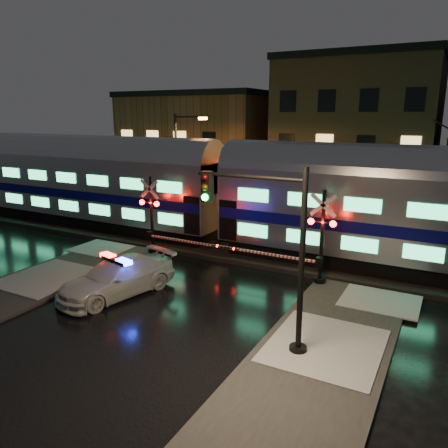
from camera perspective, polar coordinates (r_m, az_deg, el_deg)
The scene contains 11 objects.
ground at distance 19.99m, azimuth -2.92°, elevation -7.75°, with size 120.00×120.00×0.00m, color black.
ballast at distance 24.11m, azimuth 3.22°, elevation -3.57°, with size 90.00×4.20×0.24m, color black.
sidewalk_right at distance 12.71m, azimuth 9.19°, elevation -21.62°, with size 4.00×20.00×0.12m, color #2D2D2D.
building_left at distance 44.20m, azimuth -2.75°, elevation 10.31°, with size 14.00×10.00×9.00m, color brown.
building_mid at distance 39.14m, azimuth 17.22°, elevation 11.05°, with size 12.00×11.00×11.50m, color brown.
train at distance 24.02m, azimuth -0.14°, elevation 4.41°, with size 51.00×3.12×5.92m.
police_car at distance 19.07m, azimuth -13.80°, elevation -6.79°, with size 3.34×5.61×1.69m.
crossing_signal_right at distance 19.73m, azimuth 11.58°, elevation -2.82°, with size 6.09×0.67×4.31m.
crossing_signal_left at distance 23.51m, azimuth -8.82°, elevation 0.01°, with size 6.04×0.67×4.28m.
traffic_light at distance 13.66m, azimuth 6.35°, elevation -4.13°, with size 3.87×0.70×5.99m.
streetlight at distance 30.13m, azimuth -5.84°, elevation 8.09°, with size 2.49×0.26×7.46m.
Camera 1 is at (9.63, -15.85, 7.45)m, focal length 35.00 mm.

